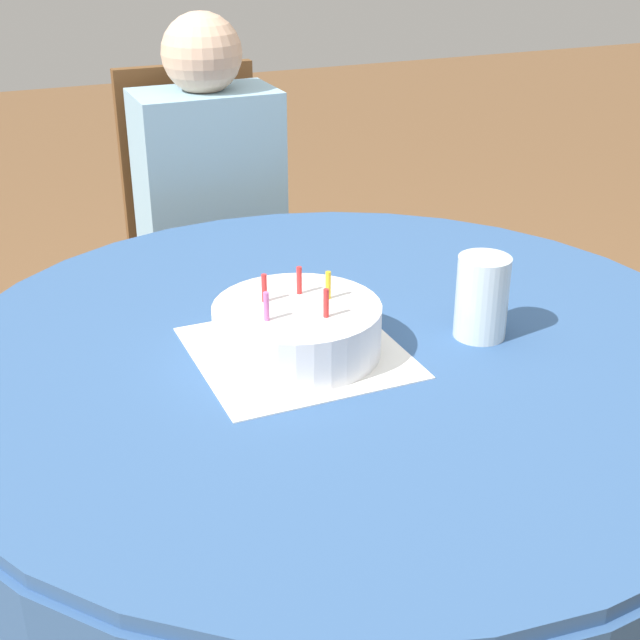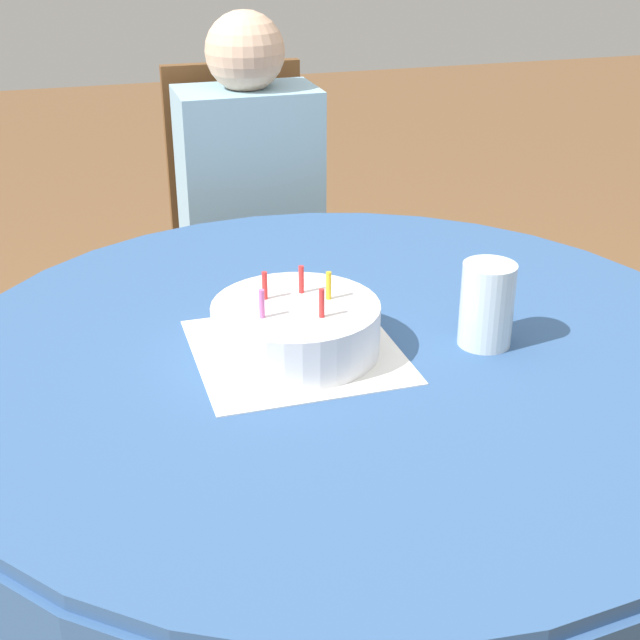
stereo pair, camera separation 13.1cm
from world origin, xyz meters
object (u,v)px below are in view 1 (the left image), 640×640
Objects in this scene: person at (214,217)px; birthday_cake at (297,329)px; chair at (205,263)px; drinking_glass at (482,297)px.

birthday_cake is at bearing -98.08° from person.
person is (-0.00, -0.10, 0.15)m from chair.
drinking_glass is at bearing -79.90° from person.
chair is at bearing 90.00° from person.
chair is 0.87× the size of person.
person reaches higher than drinking_glass.
person is 0.92m from drinking_glass.
person reaches higher than birthday_cake.
drinking_glass is (0.15, -0.89, 0.14)m from person.
chair is 7.60× the size of drinking_glass.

